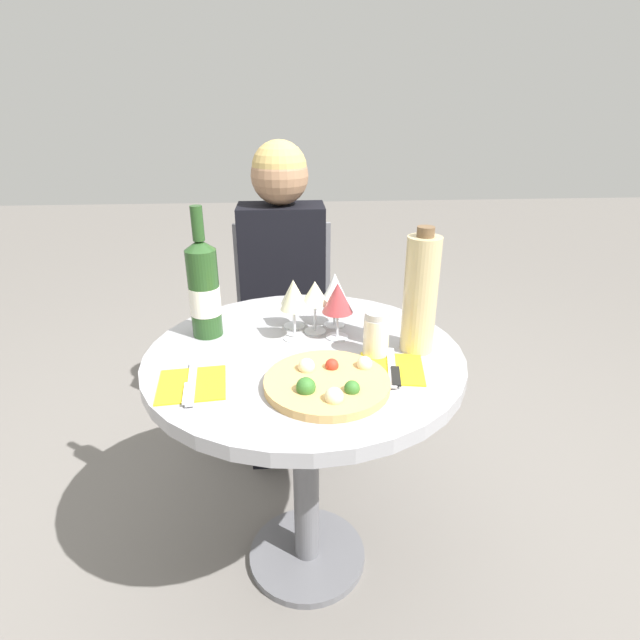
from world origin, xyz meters
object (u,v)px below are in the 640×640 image
(tall_carafe, at_px, (420,294))
(wine_bottle, at_px, (204,289))
(chair_behind_diner, at_px, (285,332))
(seated_diner, at_px, (284,311))
(pizza_large, at_px, (327,382))
(dining_table, at_px, (305,395))

(tall_carafe, bearing_deg, wine_bottle, 166.88)
(chair_behind_diner, bearing_deg, tall_carafe, 113.44)
(seated_diner, relative_size, tall_carafe, 3.74)
(wine_bottle, bearing_deg, tall_carafe, -13.12)
(chair_behind_diner, height_order, pizza_large, chair_behind_diner)
(dining_table, xyz_separation_m, wine_bottle, (-0.26, 0.12, 0.27))
(wine_bottle, height_order, tall_carafe, wine_bottle)
(dining_table, height_order, pizza_large, pizza_large)
(seated_diner, xyz_separation_m, pizza_large, (0.10, -0.84, 0.17))
(chair_behind_diner, distance_m, seated_diner, 0.20)
(seated_diner, bearing_deg, pizza_large, 96.77)
(chair_behind_diner, bearing_deg, seated_diner, 90.00)
(chair_behind_diner, height_order, seated_diner, seated_diner)
(seated_diner, height_order, wine_bottle, seated_diner)
(pizza_large, height_order, wine_bottle, wine_bottle)
(chair_behind_diner, xyz_separation_m, wine_bottle, (-0.20, -0.66, 0.44))
(wine_bottle, relative_size, tall_carafe, 1.10)
(pizza_large, bearing_deg, wine_bottle, 135.35)
(chair_behind_diner, xyz_separation_m, pizza_large, (0.10, -0.96, 0.32))
(dining_table, distance_m, seated_diner, 0.66)
(dining_table, bearing_deg, tall_carafe, -1.49)
(tall_carafe, bearing_deg, pizza_large, -144.83)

